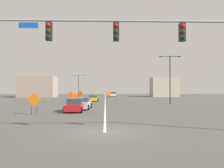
{
  "coord_description": "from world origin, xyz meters",
  "views": [
    {
      "loc": [
        0.03,
        -13.74,
        2.52
      ],
      "look_at": [
        1.34,
        33.38,
        3.4
      ],
      "focal_mm": 38.33,
      "sensor_mm": 36.0,
      "label": 1
    }
  ],
  "objects_px": {
    "construction_sign_left_shoulder": "(75,97)",
    "car_white_far": "(113,94)",
    "construction_sign_right_lane": "(34,101)",
    "traffic_signal_assembly": "(151,40)",
    "construction_sign_median_near": "(80,94)",
    "construction_sign_left_lane": "(71,95)",
    "car_yellow_mid": "(93,98)",
    "construction_sign_median_far": "(108,93)",
    "car_silver_distant": "(82,103)",
    "car_red_near": "(75,105)",
    "street_lamp_near_left": "(79,83)",
    "street_lamp_far_left": "(170,75)"
  },
  "relations": [
    {
      "from": "construction_sign_left_shoulder",
      "to": "car_white_far",
      "type": "height_order",
      "value": "construction_sign_left_shoulder"
    },
    {
      "from": "construction_sign_right_lane",
      "to": "traffic_signal_assembly",
      "type": "bearing_deg",
      "value": -45.33
    },
    {
      "from": "construction_sign_right_lane",
      "to": "construction_sign_median_near",
      "type": "distance_m",
      "value": 26.96
    },
    {
      "from": "construction_sign_left_lane",
      "to": "car_yellow_mid",
      "type": "xyz_separation_m",
      "value": [
        4.37,
        0.9,
        -0.64
      ]
    },
    {
      "from": "construction_sign_median_far",
      "to": "car_silver_distant",
      "type": "height_order",
      "value": "construction_sign_median_far"
    },
    {
      "from": "construction_sign_median_far",
      "to": "car_red_near",
      "type": "xyz_separation_m",
      "value": [
        -4.02,
        -29.08,
        -0.68
      ]
    },
    {
      "from": "construction_sign_median_near",
      "to": "construction_sign_median_far",
      "type": "xyz_separation_m",
      "value": [
        6.04,
        4.99,
        0.0
      ]
    },
    {
      "from": "construction_sign_left_shoulder",
      "to": "construction_sign_median_far",
      "type": "distance_m",
      "value": 21.22
    },
    {
      "from": "traffic_signal_assembly",
      "to": "car_silver_distant",
      "type": "distance_m",
      "value": 17.25
    },
    {
      "from": "street_lamp_near_left",
      "to": "car_white_far",
      "type": "distance_m",
      "value": 12.82
    },
    {
      "from": "street_lamp_near_left",
      "to": "construction_sign_right_lane",
      "type": "relative_size",
      "value": 3.37
    },
    {
      "from": "street_lamp_far_left",
      "to": "street_lamp_near_left",
      "type": "bearing_deg",
      "value": 114.59
    },
    {
      "from": "construction_sign_left_lane",
      "to": "construction_sign_left_shoulder",
      "type": "distance_m",
      "value": 12.18
    },
    {
      "from": "construction_sign_median_far",
      "to": "car_white_far",
      "type": "xyz_separation_m",
      "value": [
        1.79,
        20.35,
        -0.68
      ]
    },
    {
      "from": "construction_sign_median_near",
      "to": "car_red_near",
      "type": "height_order",
      "value": "construction_sign_median_near"
    },
    {
      "from": "car_red_near",
      "to": "car_yellow_mid",
      "type": "bearing_deg",
      "value": 87.55
    },
    {
      "from": "construction_sign_left_shoulder",
      "to": "construction_sign_median_far",
      "type": "bearing_deg",
      "value": 76.05
    },
    {
      "from": "traffic_signal_assembly",
      "to": "construction_sign_left_shoulder",
      "type": "relative_size",
      "value": 8.15
    },
    {
      "from": "construction_sign_median_near",
      "to": "construction_sign_median_far",
      "type": "height_order",
      "value": "construction_sign_median_far"
    },
    {
      "from": "traffic_signal_assembly",
      "to": "car_red_near",
      "type": "relative_size",
      "value": 3.6
    },
    {
      "from": "construction_sign_median_near",
      "to": "car_red_near",
      "type": "xyz_separation_m",
      "value": [
        2.02,
        -24.09,
        -0.68
      ]
    },
    {
      "from": "street_lamp_far_left",
      "to": "construction_sign_median_far",
      "type": "bearing_deg",
      "value": 118.93
    },
    {
      "from": "construction_sign_median_near",
      "to": "construction_sign_left_shoulder",
      "type": "distance_m",
      "value": 15.64
    },
    {
      "from": "traffic_signal_assembly",
      "to": "car_white_far",
      "type": "xyz_separation_m",
      "value": [
        -0.11,
        61.86,
        -4.67
      ]
    },
    {
      "from": "car_white_far",
      "to": "construction_sign_right_lane",
      "type": "bearing_deg",
      "value": -100.2
    },
    {
      "from": "car_red_near",
      "to": "construction_sign_right_lane",
      "type": "bearing_deg",
      "value": -141.9
    },
    {
      "from": "car_silver_distant",
      "to": "car_yellow_mid",
      "type": "height_order",
      "value": "car_silver_distant"
    },
    {
      "from": "traffic_signal_assembly",
      "to": "construction_sign_median_far",
      "type": "bearing_deg",
      "value": 92.62
    },
    {
      "from": "construction_sign_left_shoulder",
      "to": "car_white_far",
      "type": "distance_m",
      "value": 41.52
    },
    {
      "from": "construction_sign_left_lane",
      "to": "construction_sign_median_near",
      "type": "relative_size",
      "value": 0.92
    },
    {
      "from": "street_lamp_far_left",
      "to": "car_silver_distant",
      "type": "height_order",
      "value": "street_lamp_far_left"
    },
    {
      "from": "car_silver_distant",
      "to": "car_red_near",
      "type": "distance_m",
      "value": 3.27
    },
    {
      "from": "street_lamp_near_left",
      "to": "construction_sign_median_far",
      "type": "height_order",
      "value": "street_lamp_near_left"
    },
    {
      "from": "traffic_signal_assembly",
      "to": "street_lamp_near_left",
      "type": "bearing_deg",
      "value": 99.9
    },
    {
      "from": "street_lamp_far_left",
      "to": "construction_sign_right_lane",
      "type": "height_order",
      "value": "street_lamp_far_left"
    },
    {
      "from": "car_silver_distant",
      "to": "car_white_far",
      "type": "height_order",
      "value": "car_white_far"
    },
    {
      "from": "construction_sign_left_shoulder",
      "to": "car_white_far",
      "type": "xyz_separation_m",
      "value": [
        6.91,
        40.94,
        -0.55
      ]
    },
    {
      "from": "car_white_far",
      "to": "construction_sign_median_near",
      "type": "bearing_deg",
      "value": -107.19
    },
    {
      "from": "street_lamp_far_left",
      "to": "car_white_far",
      "type": "relative_size",
      "value": 1.71
    },
    {
      "from": "construction_sign_left_lane",
      "to": "construction_sign_left_shoulder",
      "type": "xyz_separation_m",
      "value": [
        2.37,
        -11.95,
        -0.01
      ]
    },
    {
      "from": "car_red_near",
      "to": "car_silver_distant",
      "type": "bearing_deg",
      "value": 82.44
    },
    {
      "from": "traffic_signal_assembly",
      "to": "construction_sign_median_near",
      "type": "bearing_deg",
      "value": 102.27
    },
    {
      "from": "car_yellow_mid",
      "to": "construction_sign_median_far",
      "type": "bearing_deg",
      "value": 68.13
    },
    {
      "from": "car_white_far",
      "to": "construction_sign_median_far",
      "type": "bearing_deg",
      "value": -95.04
    },
    {
      "from": "construction_sign_left_lane",
      "to": "construction_sign_median_near",
      "type": "distance_m",
      "value": 3.93
    },
    {
      "from": "construction_sign_right_lane",
      "to": "car_silver_distant",
      "type": "relative_size",
      "value": 0.48
    },
    {
      "from": "street_lamp_near_left",
      "to": "construction_sign_left_shoulder",
      "type": "height_order",
      "value": "street_lamp_near_left"
    },
    {
      "from": "construction_sign_left_lane",
      "to": "car_white_far",
      "type": "relative_size",
      "value": 0.43
    },
    {
      "from": "construction_sign_median_near",
      "to": "construction_sign_median_far",
      "type": "relative_size",
      "value": 0.99
    },
    {
      "from": "street_lamp_far_left",
      "to": "street_lamp_near_left",
      "type": "height_order",
      "value": "street_lamp_far_left"
    }
  ]
}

